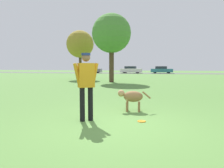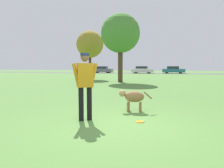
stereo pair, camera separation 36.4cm
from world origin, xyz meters
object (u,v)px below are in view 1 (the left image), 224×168
(tree_mid_center, at_px, (111,34))
(parked_car_white, at_px, (131,70))
(person, at_px, (86,81))
(parked_car_teal, at_px, (161,70))
(tree_far_left, at_px, (80,44))
(frisbee, at_px, (142,121))
(dog, at_px, (132,97))
(parked_car_grey, at_px, (91,70))

(tree_mid_center, distance_m, parked_car_white, 23.17)
(person, xyz_separation_m, parked_car_teal, (2.37, 36.76, -0.37))
(tree_far_left, bearing_deg, frisbee, -64.91)
(dog, relative_size, parked_car_white, 0.25)
(tree_mid_center, relative_size, tree_far_left, 1.15)
(tree_mid_center, relative_size, parked_car_grey, 1.41)
(tree_far_left, distance_m, parked_car_white, 20.04)
(parked_car_teal, bearing_deg, dog, -93.49)
(dog, height_order, parked_car_grey, parked_car_grey)
(person, xyz_separation_m, tree_mid_center, (-2.18, 13.20, 3.12))
(tree_mid_center, bearing_deg, dog, -74.96)
(dog, xyz_separation_m, tree_mid_center, (-3.16, 11.78, 3.69))
(parked_car_white, height_order, parked_car_teal, same)
(parked_car_grey, bearing_deg, tree_far_left, -78.14)
(tree_far_left, bearing_deg, parked_car_white, 81.44)
(dog, distance_m, tree_mid_center, 12.74)
(person, height_order, parked_car_white, person)
(frisbee, bearing_deg, parked_car_white, 97.42)
(dog, relative_size, parked_car_grey, 0.25)
(person, distance_m, parked_car_grey, 38.00)
(person, bearing_deg, tree_mid_center, 64.85)
(dog, distance_m, parked_car_teal, 35.36)
(parked_car_white, bearing_deg, person, -83.42)
(person, height_order, frisbee, person)
(frisbee, height_order, tree_far_left, tree_far_left)
(parked_car_white, bearing_deg, dog, -81.60)
(frisbee, bearing_deg, tree_mid_center, 105.36)
(tree_far_left, bearing_deg, tree_mid_center, -39.01)
(frisbee, distance_m, parked_car_grey, 38.25)
(dog, height_order, tree_far_left, tree_far_left)
(person, xyz_separation_m, frisbee, (1.40, 0.20, -1.02))
(dog, relative_size, parked_car_teal, 0.25)
(frisbee, relative_size, tree_far_left, 0.04)
(person, bearing_deg, parked_car_teal, 51.80)
(dog, distance_m, frisbee, 1.36)
(tree_far_left, bearing_deg, person, -69.30)
(tree_far_left, height_order, parked_car_white, tree_far_left)
(tree_far_left, xyz_separation_m, parked_car_white, (2.95, 19.60, -2.97))
(person, distance_m, parked_car_teal, 36.84)
(person, distance_m, tree_far_left, 17.81)
(parked_car_grey, relative_size, parked_car_white, 1.00)
(person, xyz_separation_m, parked_car_white, (-3.28, 36.08, -0.37))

